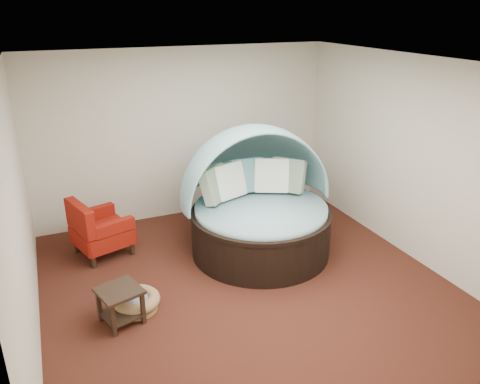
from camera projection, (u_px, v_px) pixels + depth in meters
name	position (u px, v px, depth m)	size (l,w,h in m)	color
floor	(245.00, 283.00, 6.13)	(5.00, 5.00, 0.00)	#431C13
wall_back	(184.00, 134.00, 7.74)	(5.00, 5.00, 0.00)	beige
wall_front	(381.00, 293.00, 3.48)	(5.00, 5.00, 0.00)	beige
wall_left	(18.00, 218.00, 4.69)	(5.00, 5.00, 0.00)	beige
wall_right	(409.00, 158.00, 6.52)	(5.00, 5.00, 0.00)	beige
ceiling	(246.00, 63.00, 5.09)	(5.00, 5.00, 0.00)	white
canopy_daybed	(258.00, 195.00, 6.70)	(2.25, 2.13, 1.85)	black
pet_basket	(136.00, 302.00, 5.57)	(0.75, 0.75, 0.20)	olive
red_armchair	(98.00, 230.00, 6.69)	(0.92, 0.92, 0.86)	black
side_table	(120.00, 301.00, 5.28)	(0.56, 0.56, 0.43)	black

